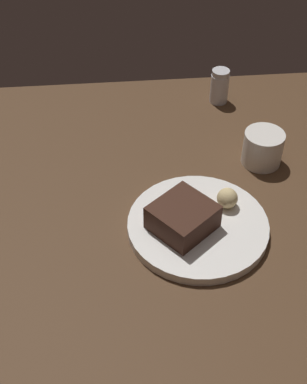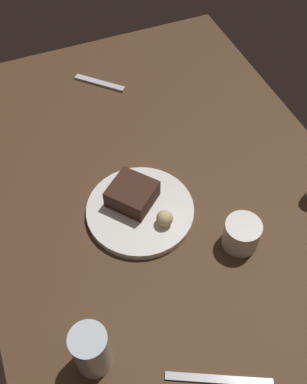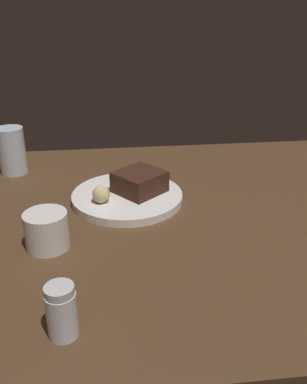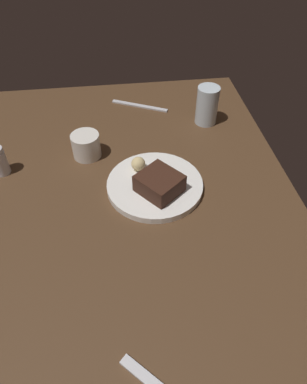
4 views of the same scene
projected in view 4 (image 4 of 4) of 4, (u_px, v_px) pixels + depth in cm
name	position (u px, v px, depth cm)	size (l,w,h in cm)	color
dining_table	(128.00, 211.00, 83.94)	(120.00, 84.00, 3.00)	#4C331E
dessert_plate	(155.00, 185.00, 86.82)	(23.93, 23.93, 1.72)	white
chocolate_cake_slice	(159.00, 183.00, 82.70)	(9.38, 8.93, 4.57)	#381E14
bread_roll	(138.00, 164.00, 88.48)	(3.63, 3.63, 3.63)	#DBC184
water_glass	(207.00, 105.00, 104.05)	(6.59, 6.59, 11.55)	silver
coffee_cup	(86.00, 146.00, 94.13)	(7.66, 7.66, 6.71)	silver
butter_knife	(140.00, 106.00, 114.23)	(19.00, 1.40, 0.50)	silver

